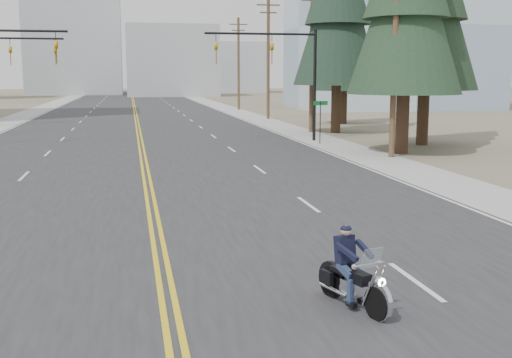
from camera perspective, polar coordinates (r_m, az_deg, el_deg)
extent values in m
cube|color=#303033|center=(77.78, -10.71, 5.98)|extent=(20.00, 200.00, 0.01)
cube|color=#A5A5A0|center=(78.54, -19.17, 5.66)|extent=(3.00, 200.00, 0.01)
cube|color=#A5A5A0|center=(78.72, -2.27, 6.16)|extent=(3.00, 200.00, 0.01)
cylinder|color=black|center=(40.35, -21.45, 12.18)|extent=(7.00, 0.14, 0.14)
imported|color=#BF8C0C|center=(39.93, -17.36, 11.50)|extent=(0.21, 0.26, 1.30)
cylinder|color=black|center=(41.33, 5.24, 8.24)|extent=(0.20, 0.20, 7.00)
cylinder|color=black|center=(40.57, 0.43, 12.78)|extent=(7.00, 0.14, 0.14)
imported|color=#BF8C0C|center=(40.68, 1.42, 11.85)|extent=(0.21, 0.26, 1.30)
imported|color=#BF8C0C|center=(40.07, -3.58, 11.88)|extent=(0.21, 0.26, 1.30)
cylinder|color=black|center=(48.31, -20.35, 11.65)|extent=(6.00, 0.14, 0.14)
imported|color=#BF8C0C|center=(48.38, -21.02, 10.84)|extent=(0.21, 0.26, 1.30)
imported|color=#BF8C0C|center=(47.97, -17.42, 11.04)|extent=(0.21, 0.26, 1.30)
cylinder|color=black|center=(39.46, 5.73, 4.99)|extent=(0.06, 0.06, 2.60)
cube|color=#0C5926|center=(39.39, 5.76, 6.73)|extent=(0.90, 0.03, 0.25)
cylinder|color=brown|center=(33.39, 12.26, 11.72)|extent=(0.30, 0.30, 11.50)
cylinder|color=brown|center=(47.53, 4.98, 10.78)|extent=(0.30, 0.30, 11.00)
cube|color=brown|center=(47.81, 5.05, 15.57)|extent=(1.60, 0.12, 0.12)
cylinder|color=brown|center=(62.09, 1.09, 10.66)|extent=(0.30, 0.30, 11.50)
cube|color=brown|center=(62.41, 1.11, 15.21)|extent=(2.20, 0.12, 0.12)
cube|color=brown|center=(62.34, 1.10, 14.57)|extent=(1.60, 0.12, 0.12)
cylinder|color=brown|center=(78.78, -1.56, 10.17)|extent=(0.30, 0.30, 11.00)
cube|color=brown|center=(79.00, -1.58, 13.58)|extent=(2.20, 0.12, 0.12)
cube|color=brown|center=(78.95, -1.57, 13.07)|extent=(1.60, 0.12, 0.12)
cube|color=#9EB5CC|center=(84.43, 11.94, 12.97)|extent=(24.00, 16.00, 20.00)
cube|color=#ADB2B7|center=(132.98, -7.52, 10.34)|extent=(18.00, 14.00, 14.00)
cube|color=#B7BCC6|center=(124.57, 8.08, 11.33)|extent=(16.00, 12.00, 18.00)
cube|color=#ADB2B7|center=(148.37, -15.87, 12.27)|extent=(20.00, 15.00, 26.00)
cube|color=#B7BCC6|center=(159.74, -1.91, 9.85)|extent=(14.00, 14.00, 12.00)
cylinder|color=#382619|center=(35.32, 12.87, 4.80)|extent=(0.62, 0.62, 3.19)
cone|color=#19321C|center=(35.43, 13.25, 15.13)|extent=(6.02, 6.02, 9.56)
cylinder|color=#382619|center=(40.04, 14.60, 5.31)|extent=(0.72, 0.72, 3.31)
cone|color=black|center=(40.18, 15.00, 14.77)|extent=(6.21, 6.21, 9.93)
cylinder|color=#382619|center=(47.39, 7.11, 6.20)|extent=(0.61, 0.61, 3.48)
cone|color=black|center=(47.55, 7.28, 14.60)|extent=(6.26, 6.26, 10.44)
cylinder|color=#382619|center=(56.38, 7.74, 6.35)|extent=(0.67, 0.67, 2.88)
cone|color=black|center=(56.40, 7.86, 12.21)|extent=(5.38, 5.38, 8.64)
cone|color=black|center=(56.58, 7.92, 14.68)|extent=(4.03, 4.03, 6.48)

